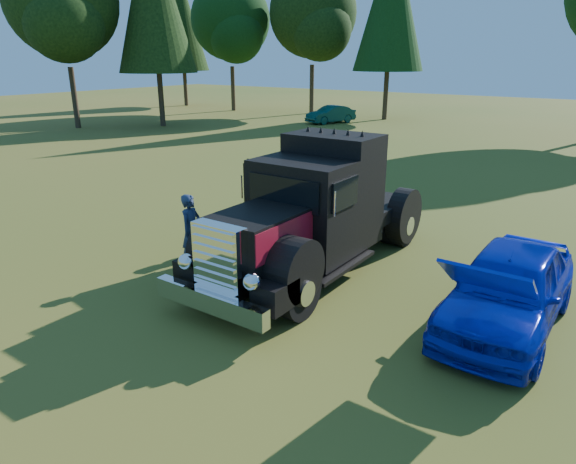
% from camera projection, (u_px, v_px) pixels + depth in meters
% --- Properties ---
extents(ground, '(120.00, 120.00, 0.00)m').
position_uv_depth(ground, '(232.00, 307.00, 10.03)').
color(ground, '#365017').
rests_on(ground, ground).
extents(diamond_t_truck, '(3.37, 7.16, 3.00)m').
position_uv_depth(diamond_t_truck, '(312.00, 216.00, 11.40)').
color(diamond_t_truck, black).
rests_on(diamond_t_truck, ground).
extents(hotrod_coupe, '(1.78, 4.39, 1.89)m').
position_uv_depth(hotrod_coupe, '(508.00, 288.00, 9.10)').
color(hotrod_coupe, '#1307AA').
rests_on(hotrod_coupe, ground).
extents(spectator_near, '(0.52, 0.69, 1.72)m').
position_uv_depth(spectator_near, '(192.00, 231.00, 11.75)').
color(spectator_near, '#212E4D').
rests_on(spectator_near, ground).
extents(spectator_far, '(1.03, 1.07, 1.74)m').
position_uv_depth(spectator_far, '(257.00, 210.00, 13.33)').
color(spectator_far, '#1E2E46').
rests_on(spectator_far, ground).
extents(distant_teal_car, '(2.56, 3.97, 1.23)m').
position_uv_depth(distant_teal_car, '(331.00, 114.00, 37.23)').
color(distant_teal_car, '#0A3241').
rests_on(distant_teal_car, ground).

